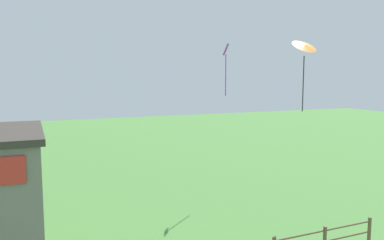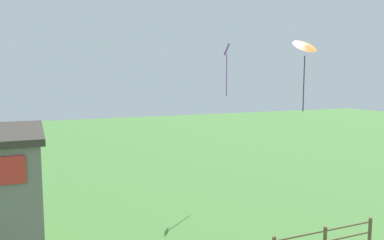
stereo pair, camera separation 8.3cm
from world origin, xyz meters
name	(u,v)px [view 1 (the left image)]	position (x,y,z in m)	size (l,w,h in m)	color
kite_orange_delta	(304,48)	(5.78, 10.08, 8.13)	(1.15, 1.03, 3.26)	orange
kite_purple_streamer	(226,61)	(5.09, 16.08, 7.78)	(0.55, 0.59, 3.03)	purple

